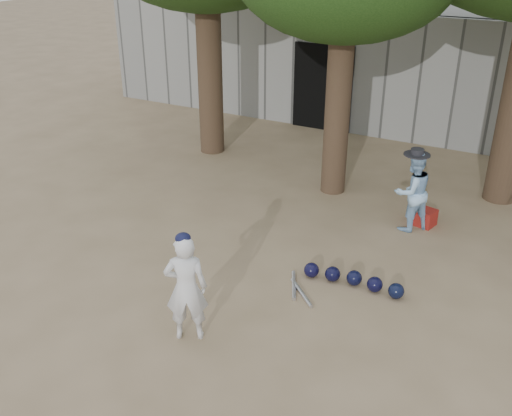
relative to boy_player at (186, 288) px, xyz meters
The scene contains 7 objects.
ground 1.45m from the boy_player, 125.50° to the left, with size 70.00×70.00×0.00m, color #937C5E.
boy_player is the anchor object (origin of this frame).
spectator_blue 4.62m from the boy_player, 68.99° to the left, with size 0.69×0.53×1.41m, color #9BC8F0.
red_bag 4.98m from the boy_player, 68.20° to the left, with size 0.42×0.32×0.30m, color #9E2815.
back_building 11.40m from the boy_player, 93.68° to the left, with size 16.00×5.24×3.00m.
helmet_row 2.64m from the boy_player, 55.63° to the left, with size 1.51×0.33×0.23m.
bat_pile 1.93m from the boy_player, 64.04° to the left, with size 0.65×0.72×0.06m.
Camera 1 is at (4.35, -5.78, 4.69)m, focal length 40.00 mm.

